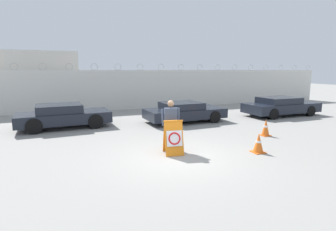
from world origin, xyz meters
name	(u,v)px	position (x,y,z in m)	size (l,w,h in m)	color
ground_plane	(178,157)	(0.00, 0.00, 0.00)	(90.00, 90.00, 0.00)	gray
perimeter_wall	(119,90)	(0.00, 11.15, 1.41)	(36.00, 0.30, 3.25)	silver
building_block	(36,79)	(-5.84, 16.12, 2.08)	(6.57, 6.23, 4.15)	beige
barricade_sign	(173,137)	(-0.01, 0.36, 0.57)	(0.71, 0.74, 1.15)	orange
security_guard	(171,122)	(0.08, 0.87, 0.99)	(0.63, 0.48, 1.77)	#514C42
traffic_cone_near	(266,128)	(4.63, 1.31, 0.36)	(0.39, 0.39, 0.72)	orange
traffic_cone_mid	(258,143)	(2.78, -0.51, 0.33)	(0.41, 0.41, 0.67)	orange
parked_car_front_coupe	(63,116)	(-3.59, 6.04, 0.60)	(4.44, 2.26, 1.16)	black
parked_car_rear_sedan	(184,112)	(2.55, 5.34, 0.57)	(4.40, 2.22, 1.09)	black
parked_car_far_side	(281,106)	(9.03, 5.15, 0.59)	(4.82, 2.12, 1.15)	black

